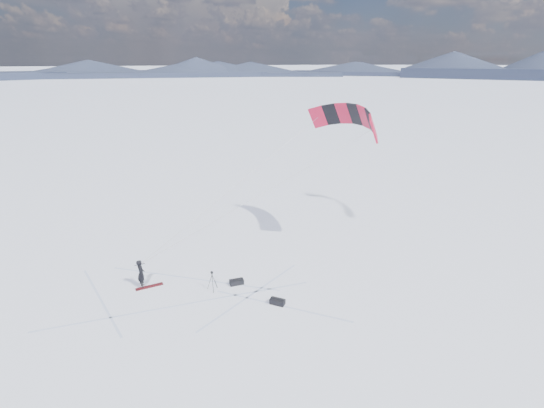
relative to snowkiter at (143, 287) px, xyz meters
name	(u,v)px	position (x,y,z in m)	size (l,w,h in m)	color
ground	(174,296)	(1.43, -1.59, 0.00)	(1800.00, 1800.00, 0.00)	white
horizon_hills	(168,241)	(1.43, -1.59, 3.24)	(704.00, 705.94, 8.23)	#1B2437
snow_tracks	(147,305)	(-0.01, -1.92, 0.00)	(13.93, 10.25, 0.01)	#ADBADB
snowkiter	(143,287)	(0.00, 0.00, 0.00)	(0.60, 0.39, 1.64)	black
snowboard	(149,287)	(0.33, -0.17, 0.02)	(1.48, 0.28, 0.04)	maroon
tripod	(212,278)	(3.49, -1.86, 0.73)	(0.58, 0.54, 1.14)	black
gear_bag_a	(237,282)	(4.88, -1.83, 0.15)	(0.80, 0.43, 0.35)	black
gear_bag_b	(277,302)	(6.20, -4.48, 0.15)	(0.80, 0.81, 0.35)	black
power_kite	(349,119)	(13.74, 1.30, 8.31)	(14.93, 6.42, 7.87)	red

